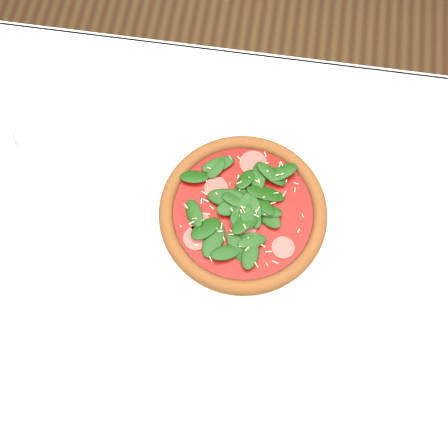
# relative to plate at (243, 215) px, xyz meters

# --- Properties ---
(ground) EXTENTS (6.00, 6.00, 0.00)m
(ground) POSITION_rel_plate_xyz_m (0.02, -0.06, -0.76)
(ground) COLOR brown
(ground) RESTS_ON ground
(dining_table) EXTENTS (1.21, 0.81, 0.75)m
(dining_table) POSITION_rel_plate_xyz_m (0.02, -0.06, -0.11)
(dining_table) COLOR white
(dining_table) RESTS_ON ground
(plate) EXTENTS (0.33, 0.33, 0.01)m
(plate) POSITION_rel_plate_xyz_m (0.00, 0.00, 0.00)
(plate) COLOR silver
(plate) RESTS_ON dining_table
(pizza) EXTENTS (0.36, 0.36, 0.04)m
(pizza) POSITION_rel_plate_xyz_m (0.00, -0.00, 0.02)
(pizza) COLOR #9F6826
(pizza) RESTS_ON plate
(wine_glass) EXTENTS (0.07, 0.07, 0.18)m
(wine_glass) POSITION_rel_plate_xyz_m (-0.32, 0.03, 0.12)
(wine_glass) COLOR silver
(wine_glass) RESTS_ON dining_table
(napkin) EXTENTS (0.16, 0.12, 0.01)m
(napkin) POSITION_rel_plate_xyz_m (-0.31, -0.33, -0.00)
(napkin) COLOR white
(napkin) RESTS_ON dining_table
(fork) EXTENTS (0.07, 0.15, 0.00)m
(fork) POSITION_rel_plate_xyz_m (-0.32, -0.30, 0.01)
(fork) COLOR silver
(fork) RESTS_ON napkin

